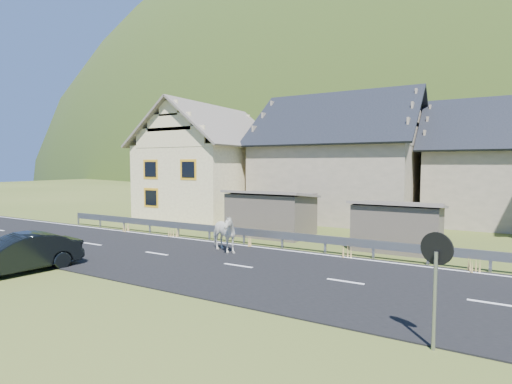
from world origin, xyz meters
The scene contains 14 objects.
ground centered at (0.00, 0.00, 0.00)m, with size 160.00×160.00×0.00m, color #324215.
road centered at (0.00, 0.00, 0.02)m, with size 60.00×7.00×0.04m, color black.
lane_markings centered at (0.00, 0.00, 0.04)m, with size 60.00×6.60×0.01m, color silver.
guardrail centered at (0.00, 3.68, 0.56)m, with size 28.10×0.09×0.75m.
shed_left centered at (-2.00, 6.50, 1.10)m, with size 4.30×3.30×2.40m, color #605649.
shed_right centered at (4.50, 6.00, 1.00)m, with size 3.80×2.90×2.20m, color #605649.
house_cream centered at (-10.00, 12.00, 4.36)m, with size 7.80×9.80×8.30m.
house_stone_a centered at (-1.00, 15.00, 4.63)m, with size 10.80×9.80×8.90m.
house_stone_b centered at (9.00, 17.00, 4.24)m, with size 9.80×8.80×8.10m.
mountain centered at (5.00, 180.00, -20.00)m, with size 440.00×280.00×260.00m, color #233B11.
conifer_patch centered at (-55.00, 110.00, 6.00)m, with size 76.00×50.00×28.00m, color black.
horse centered at (-1.88, 1.68, 0.84)m, with size 1.89×0.86×1.60m, color white.
car centered at (-6.16, -4.43, 0.66)m, with size 1.40×4.02×1.32m, color black.
traffic_mirror centered at (6.91, -3.53, 1.75)m, with size 0.64×0.29×2.39m.
Camera 1 is at (7.66, -12.15, 3.74)m, focal length 28.00 mm.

